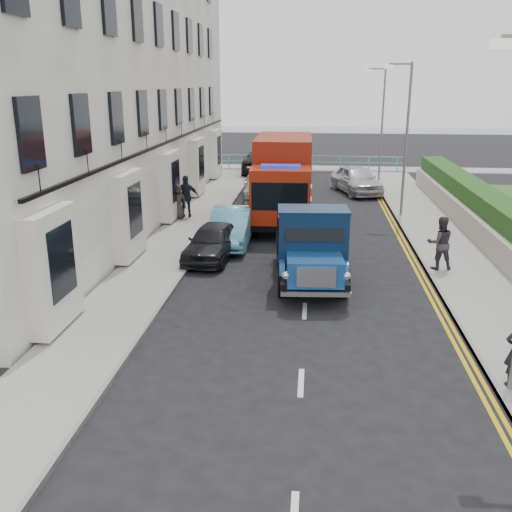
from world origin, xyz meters
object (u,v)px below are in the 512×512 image
Objects in this scene: bedford_lorry at (312,251)px; red_lorry at (283,178)px; lamp_far at (381,118)px; parked_car_front at (213,242)px; lamp_mid at (404,131)px.

red_lorry is at bearing 95.07° from bedford_lorry.
lamp_far reaches higher than red_lorry.
red_lorry is 6.60m from parked_car_front.
lamp_mid is 11.11m from parked_car_front.
parked_car_front is at bearing 140.13° from bedford_lorry.
lamp_far is at bearing 90.00° from lamp_mid.
red_lorry is (-5.41, -1.31, -1.99)m from lamp_mid.
lamp_far is at bearing 72.73° from parked_car_front.
bedford_lorry is at bearing -29.54° from parked_car_front.
bedford_lorry reaches higher than parked_car_front.
lamp_mid is at bearing -90.00° from lamp_far.
bedford_lorry is 1.43× the size of parked_car_front.
bedford_lorry is 0.75× the size of red_lorry.
bedford_lorry is at bearing -101.40° from lamp_far.
lamp_mid is 0.97× the size of red_lorry.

